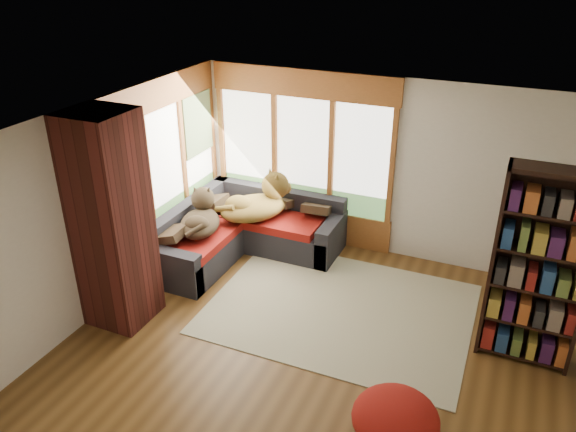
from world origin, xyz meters
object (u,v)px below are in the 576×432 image
Objects in this scene: dog_brindle at (200,214)px; dog_tan at (258,199)px; area_rug at (340,308)px; pouf at (396,418)px; bookshelf at (539,270)px; sectional_sofa at (235,230)px; brick_chimney at (112,222)px.

dog_tan is at bearing -60.22° from dog_brindle.
pouf is (1.12, -1.72, 0.23)m from area_rug.
sectional_sofa is at bearing 167.59° from bookshelf.
pouf is (3.52, -0.54, -1.07)m from brick_chimney.
dog_brindle is (-3.29, 2.02, 0.54)m from pouf.
sectional_sofa is 2.70× the size of pouf.
sectional_sofa is 1.87× the size of dog_tan.
bookshelf is at bearing -115.15° from dog_brindle.
bookshelf reaches higher than area_rug.
pouf reaches higher than area_rug.
bookshelf is (4.09, -0.90, 0.82)m from sectional_sofa.
brick_chimney is 2.35m from dog_tan.
pouf is at bearing -36.92° from sectional_sofa.
brick_chimney is at bearing -165.82° from bookshelf.
dog_brindle is at bearing 172.37° from area_rug.
brick_chimney is 3.19× the size of pouf.
area_rug is 2.72× the size of dog_tan.
bookshelf is 2.75× the size of pouf.
dog_tan reaches higher than pouf.
dog_tan is 1.20× the size of dog_brindle.
area_rug is at bearing 122.96° from pouf.
bookshelf is at bearing 14.18° from brick_chimney.
pouf is 0.83× the size of dog_brindle.
brick_chimney is at bearing 150.36° from dog_brindle.
dog_brindle is (0.23, 1.48, -0.52)m from brick_chimney.
area_rug is 3.92× the size of pouf.
area_rug is at bearing -81.32° from dog_tan.
bookshelf is 4.34m from dog_brindle.
bookshelf is (2.14, -0.04, 1.12)m from area_rug.
dog_brindle is at bearing 175.61° from bookshelf.
brick_chimney is 0.81× the size of area_rug.
bookshelf is 3.89m from dog_tan.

